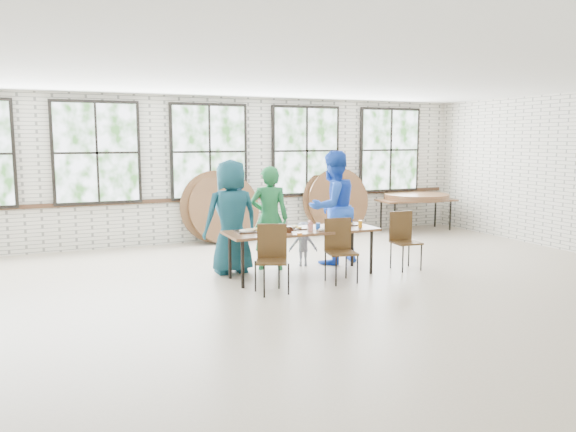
# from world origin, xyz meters

# --- Properties ---
(room) EXTENTS (12.00, 12.00, 12.00)m
(room) POSITION_xyz_m (0.00, 4.44, 1.83)
(room) COLOR #C0AE98
(room) RESTS_ON ground
(dining_table) EXTENTS (2.40, 0.81, 0.74)m
(dining_table) POSITION_xyz_m (0.48, 0.96, 0.69)
(dining_table) COLOR brown
(dining_table) RESTS_ON ground
(chair_near_left) EXTENTS (0.55, 0.54, 0.95)m
(chair_near_left) POSITION_xyz_m (-0.28, 0.33, 0.56)
(chair_near_left) COLOR #483018
(chair_near_left) RESTS_ON ground
(chair_near_right) EXTENTS (0.49, 0.48, 0.95)m
(chair_near_right) POSITION_xyz_m (0.88, 0.47, 0.56)
(chair_near_right) COLOR #483018
(chair_near_right) RESTS_ON ground
(chair_spare) EXTENTS (0.45, 0.44, 0.95)m
(chair_spare) POSITION_xyz_m (2.25, 0.77, 0.56)
(chair_spare) COLOR #483018
(chair_spare) RESTS_ON ground
(adult_teal) EXTENTS (0.92, 0.62, 1.82)m
(adult_teal) POSITION_xyz_m (-0.46, 1.61, 0.91)
(adult_teal) COLOR #165055
(adult_teal) RESTS_ON ground
(adult_green) EXTENTS (0.73, 0.62, 1.71)m
(adult_green) POSITION_xyz_m (0.20, 1.61, 0.85)
(adult_green) COLOR #1D6F39
(adult_green) RESTS_ON ground
(toddler) EXTENTS (0.55, 0.43, 0.75)m
(toddler) POSITION_xyz_m (0.81, 1.61, 0.37)
(toddler) COLOR #13123A
(toddler) RESTS_ON ground
(adult_blue) EXTENTS (1.08, 0.92, 1.94)m
(adult_blue) POSITION_xyz_m (1.36, 1.61, 0.97)
(adult_blue) COLOR blue
(adult_blue) RESTS_ON ground
(storage_table) EXTENTS (1.87, 0.93, 0.74)m
(storage_table) POSITION_xyz_m (4.79, 3.88, 0.69)
(storage_table) COLOR brown
(storage_table) RESTS_ON ground
(tabletop_clutter) EXTENTS (2.02, 0.63, 0.11)m
(tabletop_clutter) POSITION_xyz_m (0.58, 0.93, 0.77)
(tabletop_clutter) COLOR black
(tabletop_clutter) RESTS_ON dining_table
(round_tops_stacked) EXTENTS (1.50, 1.50, 0.13)m
(round_tops_stacked) POSITION_xyz_m (4.79, 3.88, 0.80)
(round_tops_stacked) COLOR brown
(round_tops_stacked) RESTS_ON storage_table
(round_tops_leaning) EXTENTS (4.34, 0.50, 1.50)m
(round_tops_leaning) POSITION_xyz_m (1.51, 4.25, 0.73)
(round_tops_leaning) COLOR brown
(round_tops_leaning) RESTS_ON ground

